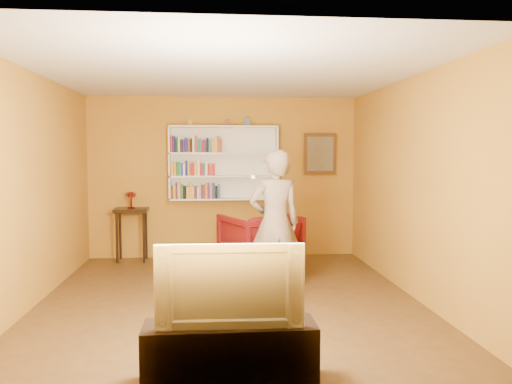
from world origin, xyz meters
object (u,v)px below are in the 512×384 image
(ruby_lustre, at_px, (131,196))
(television, at_px, (230,283))
(person, at_px, (275,223))
(bookshelf, at_px, (224,163))
(tv_cabinet, at_px, (230,354))
(armchair, at_px, (260,244))
(console_table, at_px, (131,217))

(ruby_lustre, relative_size, television, 0.25)
(person, bearing_deg, bookshelf, -84.98)
(person, xyz_separation_m, tv_cabinet, (-0.64, -2.34, -0.67))
(armchair, bearing_deg, console_table, -52.49)
(ruby_lustre, relative_size, tv_cabinet, 0.21)
(console_table, height_order, armchair, armchair)
(console_table, relative_size, television, 0.79)
(armchair, bearing_deg, tv_cabinet, 56.51)
(armchair, bearing_deg, bookshelf, -92.56)
(bookshelf, relative_size, ruby_lustre, 6.65)
(bookshelf, bearing_deg, person, -76.18)
(television, bearing_deg, person, 76.21)
(armchair, relative_size, person, 0.54)
(person, distance_m, television, 2.43)
(television, bearing_deg, armchair, 82.29)
(person, relative_size, tv_cabinet, 1.37)
(console_table, bearing_deg, person, -46.15)
(console_table, relative_size, person, 0.48)
(bookshelf, bearing_deg, television, -90.88)
(tv_cabinet, bearing_deg, ruby_lustre, 107.69)
(console_table, bearing_deg, tv_cabinet, -72.31)
(person, xyz_separation_m, television, (-0.64, -2.34, -0.12))
(bookshelf, height_order, person, bookshelf)
(ruby_lustre, relative_size, armchair, 0.28)
(bookshelf, distance_m, television, 4.73)
(console_table, distance_m, ruby_lustre, 0.34)
(tv_cabinet, bearing_deg, console_table, 107.69)
(tv_cabinet, height_order, television, television)
(ruby_lustre, bearing_deg, console_table, 180.00)
(console_table, distance_m, television, 4.72)
(bookshelf, xyz_separation_m, ruby_lustre, (-1.51, -0.16, -0.53))
(television, bearing_deg, bookshelf, 90.71)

